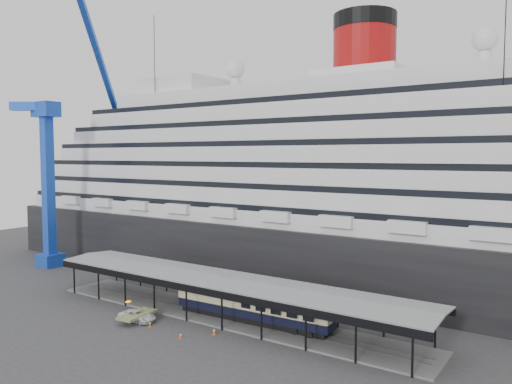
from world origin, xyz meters
TOP-DOWN VIEW (x-y plane):
  - ground at (0.00, 0.00)m, footprint 200.00×200.00m
  - cruise_ship at (0.05, 32.00)m, footprint 130.00×30.00m
  - platform_canopy at (0.00, 5.00)m, footprint 56.00×9.18m
  - crane_blue at (-45.11, 10.62)m, footprint 22.63×19.19m
  - port_truck at (-8.05, -2.71)m, footprint 5.25×2.77m
  - pullman_carriage at (4.53, 5.00)m, footprint 22.00×3.68m
  - traffic_cone_left at (-5.20, -3.24)m, footprint 0.48×0.48m
  - traffic_cone_mid at (0.67, -4.02)m, footprint 0.38×0.38m
  - traffic_cone_right at (3.13, -0.89)m, footprint 0.44×0.44m

SIDE VIEW (x-z plane):
  - ground at x=0.00m, z-range 0.00..0.00m
  - traffic_cone_mid at x=0.67m, z-range 0.00..0.70m
  - traffic_cone_left at x=-5.20m, z-range 0.00..0.71m
  - traffic_cone_right at x=3.13m, z-range 0.00..0.84m
  - port_truck at x=-8.05m, z-range 0.00..1.41m
  - platform_canopy at x=0.00m, z-range -0.29..5.01m
  - pullman_carriage at x=4.53m, z-range -8.14..13.37m
  - cruise_ship at x=0.05m, z-range -3.60..40.30m
  - crane_blue at x=-45.11m, z-range -3.84..43.76m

